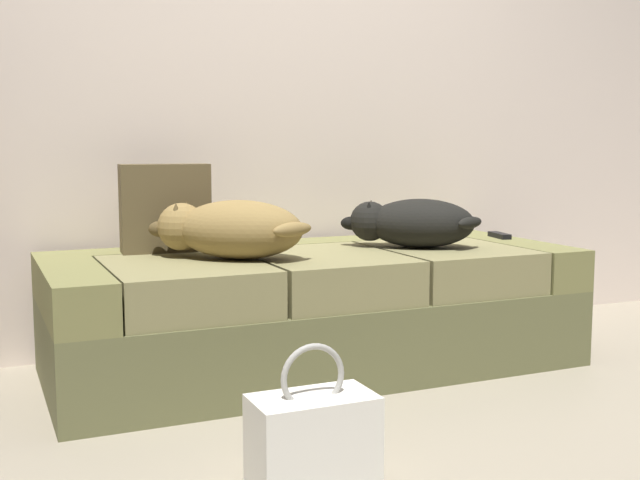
# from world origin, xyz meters

# --- Properties ---
(ground_plane) EXTENTS (10.00, 10.00, 0.00)m
(ground_plane) POSITION_xyz_m (0.00, 0.00, 0.00)
(ground_plane) COLOR gray
(back_wall) EXTENTS (6.40, 0.10, 2.80)m
(back_wall) POSITION_xyz_m (0.00, 1.51, 1.40)
(back_wall) COLOR beige
(back_wall) RESTS_ON ground
(couch) EXTENTS (2.04, 0.86, 0.46)m
(couch) POSITION_xyz_m (0.00, 0.97, 0.23)
(couch) COLOR brown
(couch) RESTS_ON ground
(dog_tan) EXTENTS (0.57, 0.49, 0.22)m
(dog_tan) POSITION_xyz_m (-0.36, 0.91, 0.57)
(dog_tan) COLOR olive
(dog_tan) RESTS_ON couch
(dog_dark) EXTENTS (0.54, 0.44, 0.20)m
(dog_dark) POSITION_xyz_m (0.41, 0.92, 0.56)
(dog_dark) COLOR black
(dog_dark) RESTS_ON couch
(tv_remote) EXTENTS (0.07, 0.16, 0.02)m
(tv_remote) POSITION_xyz_m (0.93, 1.05, 0.48)
(tv_remote) COLOR black
(tv_remote) RESTS_ON couch
(throw_pillow) EXTENTS (0.35, 0.14, 0.34)m
(throw_pillow) POSITION_xyz_m (-0.53, 1.20, 0.63)
(throw_pillow) COLOR brown
(throw_pillow) RESTS_ON couch
(handbag) EXTENTS (0.32, 0.18, 0.38)m
(handbag) POSITION_xyz_m (-0.44, -0.04, 0.13)
(handbag) COLOR silver
(handbag) RESTS_ON ground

